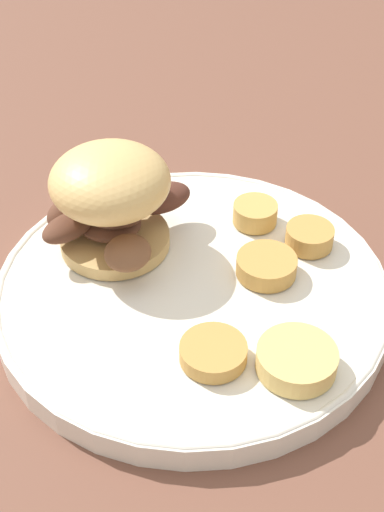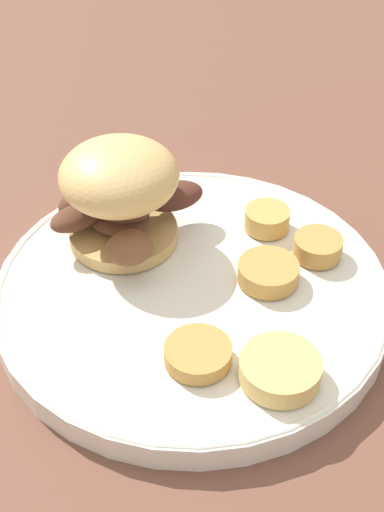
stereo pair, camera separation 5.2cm
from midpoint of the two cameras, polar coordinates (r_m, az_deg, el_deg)
ground_plane at (r=0.55m, az=-2.70°, el=-3.86°), size 4.00×4.00×0.00m
dinner_plate at (r=0.54m, az=-2.74°, el=-2.93°), size 0.30×0.30×0.02m
sandwich at (r=0.54m, az=-9.31°, el=4.40°), size 0.12×0.11×0.08m
potato_round_0 at (r=0.53m, az=3.25°, el=-0.90°), size 0.05×0.05×0.01m
potato_round_1 at (r=0.58m, az=2.94°, el=3.17°), size 0.04×0.04×0.02m
potato_round_2 at (r=0.47m, az=-1.42°, el=-7.87°), size 0.05×0.05×0.01m
potato_round_3 at (r=0.56m, az=6.82°, el=1.45°), size 0.04×0.04×0.02m
potato_round_4 at (r=0.47m, az=5.26°, el=-8.41°), size 0.05×0.05×0.02m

